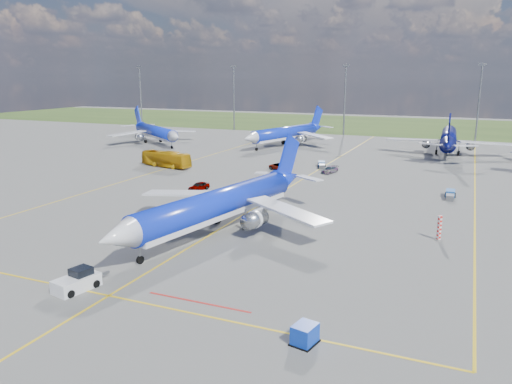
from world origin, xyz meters
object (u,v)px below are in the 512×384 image
at_px(service_car_c, 330,170).
at_px(service_car_b, 280,167).
at_px(bg_jet_nw, 156,143).
at_px(main_airliner, 219,232).
at_px(bg_jet_nnw, 285,146).
at_px(warning_post, 439,228).
at_px(pushback_tug, 77,281).
at_px(apron_bus, 166,159).
at_px(uld_container, 305,334).
at_px(bg_jet_n, 447,153).
at_px(service_car_a, 199,186).
at_px(baggage_tug_w, 450,195).
at_px(baggage_tug_c, 322,165).

bearing_deg(service_car_c, service_car_b, -156.39).
bearing_deg(bg_jet_nw, main_airliner, -104.50).
bearing_deg(bg_jet_nnw, warning_post, -41.88).
bearing_deg(pushback_tug, apron_bus, 127.47).
distance_m(bg_jet_nw, uld_container, 115.17).
bearing_deg(pushback_tug, warning_post, 55.09).
height_order(bg_jet_n, service_car_b, bg_jet_n).
height_order(service_car_a, service_car_b, service_car_a).
xyz_separation_m(bg_jet_nw, baggage_tug_w, (81.16, -36.86, 0.51)).
height_order(bg_jet_nw, service_car_c, bg_jet_nw).
relative_size(bg_jet_nnw, bg_jet_n, 0.92).
relative_size(service_car_c, baggage_tug_c, 0.86).
bearing_deg(apron_bus, uld_container, -127.67).
relative_size(bg_jet_nnw, main_airliner, 0.97).
relative_size(pushback_tug, uld_container, 3.16).
distance_m(uld_container, baggage_tug_c, 72.91).
bearing_deg(bg_jet_nnw, bg_jet_nw, -148.30).
xyz_separation_m(apron_bus, baggage_tug_w, (57.33, -5.71, -1.18)).
bearing_deg(pushback_tug, baggage_tug_w, 71.30).
xyz_separation_m(warning_post, main_airliner, (-25.64, -7.41, -1.50)).
relative_size(bg_jet_nnw, apron_bus, 3.16).
bearing_deg(bg_jet_n, main_airliner, 72.15).
distance_m(warning_post, service_car_a, 41.17).
bearing_deg(service_car_a, main_airliner, -42.10).
xyz_separation_m(bg_jet_nnw, baggage_tug_w, (45.30, -47.27, 0.51)).
distance_m(pushback_tug, service_car_a, 41.05).
bearing_deg(service_car_b, service_car_c, -68.71).
distance_m(bg_jet_n, service_car_c, 42.48).
bearing_deg(main_airliner, bg_jet_n, 84.65).
xyz_separation_m(bg_jet_nnw, apron_bus, (-12.03, -41.56, 1.69)).
bearing_deg(main_airliner, baggage_tug_c, 101.39).
bearing_deg(baggage_tug_w, uld_container, -99.76).
height_order(warning_post, bg_jet_nw, bg_jet_nw).
bearing_deg(baggage_tug_c, warning_post, -74.95).
distance_m(uld_container, service_car_a, 51.76).
relative_size(bg_jet_nnw, service_car_c, 8.72).
distance_m(warning_post, bg_jet_n, 73.26).
bearing_deg(baggage_tug_w, service_car_b, 159.11).
bearing_deg(service_car_b, bg_jet_nnw, 34.26).
bearing_deg(service_car_b, main_airliner, -154.04).
relative_size(main_airliner, service_car_b, 8.23).
bearing_deg(baggage_tug_c, bg_jet_nw, 144.29).
xyz_separation_m(bg_jet_nnw, service_car_a, (5.57, -58.46, 0.72)).
relative_size(bg_jet_n, uld_container, 22.52).
height_order(warning_post, bg_jet_n, bg_jet_n).
xyz_separation_m(bg_jet_nw, service_car_a, (41.43, -48.05, 0.72)).
distance_m(bg_jet_nnw, baggage_tug_w, 65.47).
height_order(bg_jet_nnw, pushback_tug, bg_jet_nnw).
distance_m(bg_jet_nnw, main_airliner, 80.11).
xyz_separation_m(baggage_tug_w, baggage_tug_c, (-26.54, 18.55, 0.01)).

